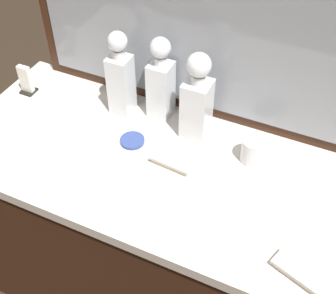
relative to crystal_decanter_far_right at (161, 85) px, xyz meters
The scene contains 10 objects.
dresser 0.59m from the crystal_decanter_far_right, 59.68° to the right, with size 1.41×0.60×0.83m.
dresser_mirror 0.30m from the crystal_decanter_far_right, 27.63° to the left, with size 1.24×0.03×0.77m.
crystal_decanter_far_right is the anchor object (origin of this frame).
crystal_decanter_center 0.13m from the crystal_decanter_far_right, 163.59° to the right, with size 0.07×0.07×0.31m.
crystal_decanter_right 0.15m from the crystal_decanter_far_right, 16.70° to the right, with size 0.08×0.08×0.31m.
crystal_tumbler_center 0.37m from the crystal_decanter_far_right, 13.42° to the right, with size 0.08×0.08×0.08m.
silver_brush_rear 0.27m from the crystal_decanter_far_right, 56.91° to the right, with size 0.14×0.06×0.02m.
silver_brush_far_left 0.73m from the crystal_decanter_far_right, 35.99° to the right, with size 0.15×0.10×0.02m.
porcelain_dish 0.21m from the crystal_decanter_far_right, 97.34° to the right, with size 0.08×0.08×0.01m.
napkin_holder 0.51m from the crystal_decanter_far_right, 168.95° to the right, with size 0.05×0.05×0.11m.
Camera 1 is at (0.40, -0.87, 1.85)m, focal length 48.42 mm.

